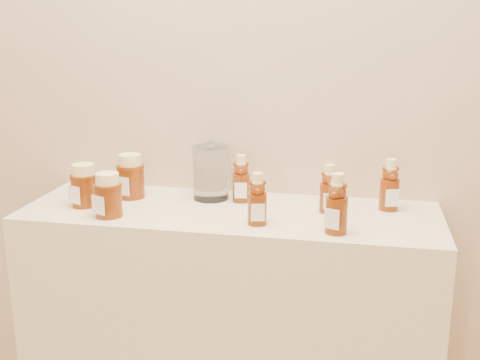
% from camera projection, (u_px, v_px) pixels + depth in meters
% --- Properties ---
extents(wall_back, '(3.50, 0.02, 2.70)m').
position_uv_depth(wall_back, '(243.00, 47.00, 1.81)').
color(wall_back, tan).
rests_on(wall_back, ground).
extents(display_table, '(1.20, 0.40, 0.90)m').
position_uv_depth(display_table, '(230.00, 349.00, 1.85)').
color(display_table, beige).
rests_on(display_table, ground).
extents(bear_bottle_back_left, '(0.06, 0.06, 0.16)m').
position_uv_depth(bear_bottle_back_left, '(241.00, 175.00, 1.80)').
color(bear_bottle_back_left, '#581F07').
rests_on(bear_bottle_back_left, display_table).
extents(bear_bottle_back_mid, '(0.06, 0.06, 0.16)m').
position_uv_depth(bear_bottle_back_mid, '(329.00, 185.00, 1.70)').
color(bear_bottle_back_mid, '#581F07').
rests_on(bear_bottle_back_mid, display_table).
extents(bear_bottle_back_right, '(0.07, 0.07, 0.17)m').
position_uv_depth(bear_bottle_back_right, '(390.00, 181.00, 1.72)').
color(bear_bottle_back_right, '#581F07').
rests_on(bear_bottle_back_right, display_table).
extents(bear_bottle_front_left, '(0.07, 0.07, 0.16)m').
position_uv_depth(bear_bottle_front_left, '(257.00, 195.00, 1.60)').
color(bear_bottle_front_left, '#581F07').
rests_on(bear_bottle_front_left, display_table).
extents(bear_bottle_front_right, '(0.08, 0.08, 0.18)m').
position_uv_depth(bear_bottle_front_right, '(337.00, 200.00, 1.53)').
color(bear_bottle_front_right, '#581F07').
rests_on(bear_bottle_front_right, display_table).
extents(honey_jar_left, '(0.10, 0.10, 0.13)m').
position_uv_depth(honey_jar_left, '(84.00, 185.00, 1.76)').
color(honey_jar_left, '#581F07').
rests_on(honey_jar_left, display_table).
extents(honey_jar_back, '(0.11, 0.11, 0.14)m').
position_uv_depth(honey_jar_back, '(131.00, 176.00, 1.84)').
color(honey_jar_back, '#581F07').
rests_on(honey_jar_back, display_table).
extents(honey_jar_front, '(0.10, 0.10, 0.12)m').
position_uv_depth(honey_jar_front, '(108.00, 195.00, 1.66)').
color(honey_jar_front, '#581F07').
rests_on(honey_jar_front, display_table).
extents(glass_canister, '(0.13, 0.13, 0.18)m').
position_uv_depth(glass_canister, '(211.00, 171.00, 1.82)').
color(glass_canister, white).
rests_on(glass_canister, display_table).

